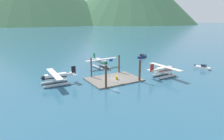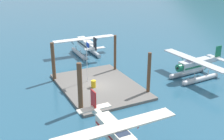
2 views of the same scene
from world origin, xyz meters
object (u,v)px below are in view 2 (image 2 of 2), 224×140
(fuel_drum, at_px, (93,84))
(seaplane_white_port_fwd, at_px, (85,45))
(flagpole, at_px, (87,56))
(seaplane_silver_bow_right, at_px, (195,67))
(seaplane_cream_stbd_aft, at_px, (115,136))

(fuel_drum, relative_size, seaplane_white_port_fwd, 0.08)
(seaplane_white_port_fwd, bearing_deg, flagpole, -20.40)
(seaplane_white_port_fwd, xyz_separation_m, seaplane_silver_bow_right, (15.99, 9.00, 0.00))
(seaplane_silver_bow_right, height_order, seaplane_cream_stbd_aft, same)
(fuel_drum, height_order, seaplane_silver_bow_right, seaplane_silver_bow_right)
(seaplane_white_port_fwd, bearing_deg, seaplane_silver_bow_right, 29.38)
(seaplane_silver_bow_right, bearing_deg, seaplane_cream_stbd_aft, -60.22)
(seaplane_cream_stbd_aft, bearing_deg, seaplane_white_port_fwd, 163.42)
(flagpole, bearing_deg, seaplane_white_port_fwd, 159.60)
(flagpole, xyz_separation_m, fuel_drum, (1.88, -0.03, -2.92))
(flagpole, distance_m, fuel_drum, 3.47)
(flagpole, distance_m, seaplane_silver_bow_right, 14.17)
(seaplane_white_port_fwd, distance_m, seaplane_cream_stbd_aft, 26.59)
(fuel_drum, distance_m, seaplane_silver_bow_right, 13.59)
(seaplane_white_port_fwd, relative_size, seaplane_silver_bow_right, 1.00)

